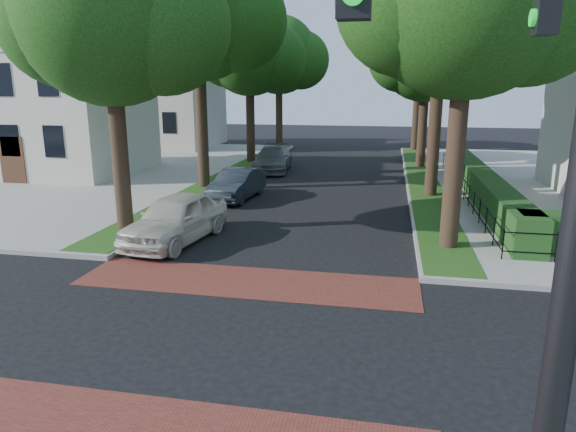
% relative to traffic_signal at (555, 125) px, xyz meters
% --- Properties ---
extents(ground, '(120.00, 120.00, 0.00)m').
position_rel_traffic_signal_xyz_m(ground, '(-4.89, 4.41, -4.71)').
color(ground, black).
rests_on(ground, ground).
extents(sidewalk_nw, '(30.00, 30.00, 0.15)m').
position_rel_traffic_signal_xyz_m(sidewalk_nw, '(-24.39, 23.41, -4.63)').
color(sidewalk_nw, gray).
rests_on(sidewalk_nw, ground).
extents(crosswalk_far, '(9.00, 2.20, 0.01)m').
position_rel_traffic_signal_xyz_m(crosswalk_far, '(-4.89, 7.61, -4.70)').
color(crosswalk_far, maroon).
rests_on(crosswalk_far, ground).
extents(grass_strip_ne, '(1.60, 29.80, 0.02)m').
position_rel_traffic_signal_xyz_m(grass_strip_ne, '(0.51, 23.51, -4.55)').
color(grass_strip_ne, '#1A4B15').
rests_on(grass_strip_ne, sidewalk_ne).
extents(grass_strip_nw, '(1.60, 29.80, 0.02)m').
position_rel_traffic_signal_xyz_m(grass_strip_nw, '(-10.29, 23.51, -4.55)').
color(grass_strip_nw, '#1A4B15').
rests_on(grass_strip_nw, sidewalk_nw).
extents(tree_right_mid, '(8.25, 7.09, 11.22)m').
position_rel_traffic_signal_xyz_m(tree_right_mid, '(0.72, 19.66, 3.28)').
color(tree_right_mid, black).
rests_on(tree_right_mid, sidewalk_ne).
extents(tree_right_far, '(7.25, 6.23, 9.74)m').
position_rel_traffic_signal_xyz_m(tree_right_far, '(0.71, 28.64, 2.20)').
color(tree_right_far, black).
rests_on(tree_right_far, sidewalk_ne).
extents(tree_right_back, '(7.50, 6.45, 10.20)m').
position_rel_traffic_signal_xyz_m(tree_right_back, '(0.72, 37.64, 2.56)').
color(tree_right_back, black).
rests_on(tree_right_back, sidewalk_ne).
extents(tree_left_near, '(7.50, 6.45, 10.20)m').
position_rel_traffic_signal_xyz_m(tree_left_near, '(-10.28, 11.64, 2.56)').
color(tree_left_near, black).
rests_on(tree_left_near, sidewalk_nw).
extents(tree_left_mid, '(8.00, 6.88, 11.48)m').
position_rel_traffic_signal_xyz_m(tree_left_mid, '(-10.28, 19.66, 3.64)').
color(tree_left_mid, black).
rests_on(tree_left_mid, sidewalk_nw).
extents(tree_left_far, '(7.00, 6.02, 9.86)m').
position_rel_traffic_signal_xyz_m(tree_left_far, '(-10.29, 28.63, 2.41)').
color(tree_left_far, black).
rests_on(tree_left_far, sidewalk_nw).
extents(tree_left_back, '(7.75, 6.66, 10.44)m').
position_rel_traffic_signal_xyz_m(tree_left_back, '(-10.28, 37.65, 2.70)').
color(tree_left_back, black).
rests_on(tree_left_back, sidewalk_nw).
extents(hedge_main_road, '(1.00, 18.00, 1.20)m').
position_rel_traffic_signal_xyz_m(hedge_main_road, '(2.81, 19.41, -3.96)').
color(hedge_main_road, '#224417').
rests_on(hedge_main_road, sidewalk_ne).
extents(fence_main_road, '(0.06, 18.00, 0.90)m').
position_rel_traffic_signal_xyz_m(fence_main_road, '(2.01, 19.41, -4.11)').
color(fence_main_road, black).
rests_on(fence_main_road, sidewalk_ne).
extents(house_left_near, '(10.00, 9.00, 10.14)m').
position_rel_traffic_signal_xyz_m(house_left_near, '(-20.38, 22.41, 0.33)').
color(house_left_near, beige).
rests_on(house_left_near, sidewalk_nw).
extents(house_left_far, '(10.00, 9.00, 10.14)m').
position_rel_traffic_signal_xyz_m(house_left_far, '(-20.38, 36.41, 0.33)').
color(house_left_far, beige).
rests_on(house_left_far, sidewalk_nw).
extents(traffic_signal, '(2.17, 2.00, 8.00)m').
position_rel_traffic_signal_xyz_m(traffic_signal, '(0.00, 0.00, 0.00)').
color(traffic_signal, black).
rests_on(traffic_signal, sidewalk_se).
extents(parked_car_front, '(2.54, 4.91, 1.60)m').
position_rel_traffic_signal_xyz_m(parked_car_front, '(-8.16, 10.70, -3.91)').
color(parked_car_front, beige).
rests_on(parked_car_front, ground).
extents(parked_car_middle, '(1.79, 4.29, 1.38)m').
position_rel_traffic_signal_xyz_m(parked_car_middle, '(-8.10, 17.50, -4.02)').
color(parked_car_middle, '#1C232A').
rests_on(parked_car_middle, ground).
extents(parked_car_rear, '(2.54, 5.26, 1.48)m').
position_rel_traffic_signal_xyz_m(parked_car_rear, '(-8.30, 25.73, -3.97)').
color(parked_car_rear, slate).
rests_on(parked_car_rear, ground).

